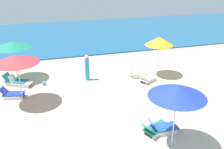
% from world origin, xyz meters
% --- Properties ---
extents(ocean, '(60.00, 14.44, 0.12)m').
position_xyz_m(ocean, '(0.00, 22.78, 0.06)').
color(ocean, '#1F5D8D').
rests_on(ocean, ground_plane).
extents(umbrella_0, '(2.28, 2.28, 2.71)m').
position_xyz_m(umbrella_0, '(-5.40, 8.93, 2.50)').
color(umbrella_0, silver).
rests_on(umbrella_0, ground_plane).
extents(lounge_chair_0_0, '(1.35, 0.86, 0.63)m').
position_xyz_m(lounge_chair_0_0, '(-5.97, 9.72, 0.25)').
color(lounge_chair_0_0, silver).
rests_on(lounge_chair_0_0, ground_plane).
extents(umbrella_1, '(2.21, 2.21, 2.74)m').
position_xyz_m(umbrella_1, '(0.55, 3.53, 2.50)').
color(umbrella_1, silver).
rests_on(umbrella_1, ground_plane).
extents(lounge_chair_1_0, '(1.50, 1.10, 0.63)m').
position_xyz_m(lounge_chair_1_0, '(0.27, 4.48, 0.25)').
color(lounge_chair_1_0, silver).
rests_on(lounge_chair_1_0, ground_plane).
extents(lounge_chair_1_1, '(1.30, 0.66, 0.65)m').
position_xyz_m(lounge_chair_1_1, '(0.57, 4.45, 0.26)').
color(lounge_chair_1_1, silver).
rests_on(lounge_chair_1_1, ground_plane).
extents(umbrella_5, '(1.81, 1.81, 2.64)m').
position_xyz_m(umbrella_5, '(3.15, 10.43, 2.37)').
color(umbrella_5, silver).
rests_on(umbrella_5, ground_plane).
extents(lounge_chair_5_0, '(1.35, 1.08, 0.74)m').
position_xyz_m(lounge_chair_5_0, '(2.06, 9.58, 0.25)').
color(lounge_chair_5_0, silver).
rests_on(lounge_chair_5_0, ground_plane).
extents(lounge_chair_5_1, '(1.47, 0.69, 0.68)m').
position_xyz_m(lounge_chair_5_1, '(1.85, 10.53, 0.25)').
color(lounge_chair_5_1, silver).
rests_on(lounge_chair_5_1, ground_plane).
extents(umbrella_8, '(2.31, 2.31, 2.52)m').
position_xyz_m(umbrella_8, '(-5.83, 12.39, 2.32)').
color(umbrella_8, silver).
rests_on(umbrella_8, ground_plane).
extents(lounge_chair_8_0, '(1.56, 1.23, 0.70)m').
position_xyz_m(lounge_chair_8_0, '(-5.91, 11.45, 0.27)').
color(lounge_chair_8_0, silver).
rests_on(lounge_chair_8_0, ground_plane).
extents(lounge_chair_8_1, '(1.46, 1.13, 0.68)m').
position_xyz_m(lounge_chair_8_1, '(-5.61, 11.22, 0.24)').
color(lounge_chair_8_1, silver).
rests_on(lounge_chair_8_1, ground_plane).
extents(beachgoer_3, '(0.39, 0.39, 1.69)m').
position_xyz_m(beachgoer_3, '(-1.48, 10.97, 0.83)').
color(beachgoer_3, '#2A99C2').
rests_on(beachgoer_3, ground_plane).
extents(beach_ball_1, '(0.39, 0.39, 0.39)m').
position_xyz_m(beach_ball_1, '(3.11, 7.96, 0.20)').
color(beach_ball_1, yellow).
rests_on(beach_ball_1, ground_plane).
extents(beach_ball_2, '(0.25, 0.25, 0.25)m').
position_xyz_m(beach_ball_2, '(-4.21, 10.94, 0.12)').
color(beach_ball_2, '#41A5E6').
rests_on(beach_ball_2, ground_plane).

